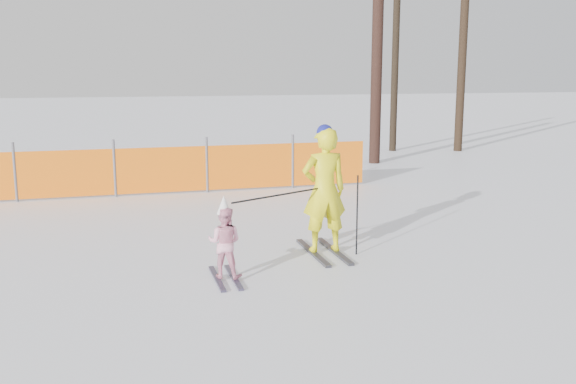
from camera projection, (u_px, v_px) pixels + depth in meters
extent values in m
plane|color=white|center=(298.00, 269.00, 8.86)|extent=(120.00, 120.00, 0.00)
cube|color=black|center=(313.00, 253.00, 9.61)|extent=(0.09, 1.46, 0.04)
cube|color=black|center=(334.00, 251.00, 9.70)|extent=(0.09, 1.46, 0.04)
imported|color=yellow|center=(324.00, 190.00, 9.48)|extent=(0.68, 0.45, 1.85)
sphere|color=navy|center=(325.00, 133.00, 9.32)|extent=(0.24, 0.24, 0.24)
cube|color=black|center=(217.00, 279.00, 8.43)|extent=(0.09, 1.04, 0.03)
cube|color=black|center=(233.00, 277.00, 8.48)|extent=(0.09, 1.04, 0.03)
imported|color=#FFA6C1|center=(225.00, 242.00, 8.36)|extent=(0.57, 0.52, 0.94)
cone|color=white|center=(224.00, 205.00, 8.27)|extent=(0.19, 0.19, 0.24)
cylinder|color=black|center=(357.00, 215.00, 9.48)|extent=(0.02, 0.02, 1.20)
cylinder|color=black|center=(277.00, 195.00, 8.87)|extent=(1.43, 0.72, 0.02)
cylinder|color=#595960|center=(15.00, 172.00, 13.29)|extent=(0.06, 0.06, 1.25)
cylinder|color=#595960|center=(115.00, 168.00, 13.82)|extent=(0.06, 0.06, 1.25)
cylinder|color=#595960|center=(207.00, 165.00, 14.35)|extent=(0.06, 0.06, 1.25)
cylinder|color=#595960|center=(293.00, 161.00, 14.87)|extent=(0.06, 0.06, 1.25)
cube|color=orange|center=(8.00, 176.00, 13.27)|extent=(15.74, 0.03, 1.00)
cylinder|color=black|center=(377.00, 66.00, 18.49)|extent=(0.32, 0.32, 5.67)
cylinder|color=black|center=(395.00, 61.00, 21.33)|extent=(0.23, 0.23, 5.99)
cylinder|color=black|center=(462.00, 61.00, 21.29)|extent=(0.28, 0.28, 6.00)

